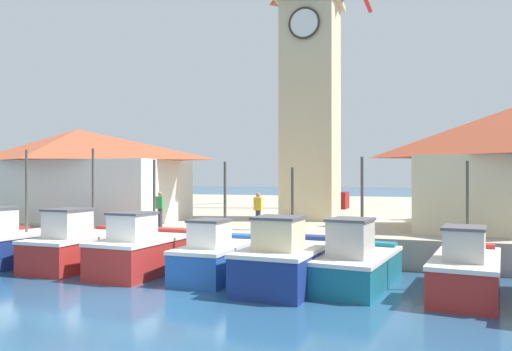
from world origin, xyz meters
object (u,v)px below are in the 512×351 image
Objects in this scene: fishing_boat_mid_right at (218,256)px; clock_tower at (310,73)px; port_crane_near at (335,102)px; fishing_boat_left_inner at (11,245)px; dock_worker_near_tower at (160,209)px; fishing_boat_right_inner at (286,262)px; dock_worker_along_quay at (258,210)px; fishing_boat_right_outer at (357,264)px; fishing_boat_mid_left at (82,246)px; fishing_boat_center at (145,251)px; fishing_boat_far_right at (466,271)px; warehouse_left at (77,173)px.

fishing_boat_mid_right is 13.66m from clock_tower.
port_crane_near reaches higher than clock_tower.
fishing_boat_left_inner reaches higher than dock_worker_near_tower.
fishing_boat_mid_right is 2.75m from fishing_boat_right_inner.
fishing_boat_right_outer is at bearing -43.85° from dock_worker_along_quay.
clock_tower is at bearing -87.79° from port_crane_near.
fishing_boat_mid_left reaches higher than fishing_boat_right_outer.
dock_worker_near_tower is at bearing -107.45° from port_crane_near.
port_crane_near is (-4.28, 20.51, 8.16)m from fishing_boat_right_outer.
dock_worker_near_tower is (-7.33, 5.00, 1.20)m from fishing_boat_right_inner.
dock_worker_near_tower is at bearing 51.87° from fishing_boat_left_inner.
port_crane_near is (3.21, 20.71, 8.09)m from fishing_boat_center.
fishing_boat_far_right is 0.23× the size of port_crane_near.
port_crane_near is at bearing 95.93° from fishing_boat_right_inner.
dock_worker_near_tower is at bearing 138.00° from fishing_boat_mid_right.
dock_worker_along_quay is at bearing 5.44° from dock_worker_near_tower.
fishing_boat_right_outer reaches higher than fishing_boat_far_right.
fishing_boat_right_outer is 6.82m from dock_worker_along_quay.
fishing_boat_center reaches higher than dock_worker_near_tower.
fishing_boat_right_inner is 5.27m from fishing_boat_far_right.
dock_worker_near_tower is (-5.12, -16.30, -6.89)m from port_crane_near.
fishing_boat_far_right is 15.42m from clock_tower.
fishing_boat_mid_right is 4.83m from dock_worker_along_quay.
fishing_boat_far_right is 3.03× the size of dock_worker_along_quay.
port_crane_near reaches higher than dock_worker_near_tower.
fishing_boat_center reaches higher than dock_worker_along_quay.
dock_worker_along_quay is at bearing -9.20° from warehouse_left.
clock_tower reaches higher than dock_worker_near_tower.
fishing_boat_mid_left reaches higher than fishing_boat_right_inner.
fishing_boat_right_outer is 14.17m from clock_tower.
fishing_boat_right_inner is 6.21m from dock_worker_along_quay.
fishing_boat_mid_right is at bearing -179.83° from fishing_boat_right_outer.
fishing_boat_mid_left is 1.06× the size of fishing_boat_right_inner.
warehouse_left is at bearing 141.16° from fishing_boat_center.
fishing_boat_left_inner is 13.19m from fishing_boat_right_outer.
fishing_boat_mid_left is at bearing 173.27° from fishing_boat_center.
warehouse_left is at bearing 129.81° from fishing_boat_mid_left.
fishing_boat_right_inner is 2.21m from fishing_boat_right_outer.
warehouse_left is (-2.51, 7.01, 2.84)m from fishing_boat_left_inner.
dock_worker_near_tower is at bearing -174.56° from dock_worker_along_quay.
fishing_boat_center is 10.90m from warehouse_left.
port_crane_near reaches higher than fishing_boat_center.
fishing_boat_left_inner is 1.07× the size of fishing_boat_mid_left.
dock_worker_along_quay is (8.34, 5.25, 1.20)m from fishing_boat_left_inner.
warehouse_left is at bearing -159.67° from clock_tower.
dock_worker_near_tower is (3.78, 4.82, 1.20)m from fishing_boat_left_inner.
warehouse_left reaches higher than fishing_boat_center.
dock_worker_along_quay is (5.64, 4.49, 1.21)m from fishing_boat_mid_left.
fishing_boat_center is 4.95m from dock_worker_near_tower.
fishing_boat_left_inner is 0.25× the size of port_crane_near.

